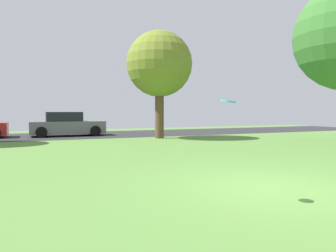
{
  "coord_description": "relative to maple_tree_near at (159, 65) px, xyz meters",
  "views": [
    {
      "loc": [
        -4.51,
        -5.15,
        1.59
      ],
      "look_at": [
        0.0,
        5.38,
        1.03
      ],
      "focal_mm": 34.32,
      "sensor_mm": 36.0,
      "label": 1
    }
  ],
  "objects": [
    {
      "name": "ground_plane",
      "position": [
        -2.27,
        -11.93,
        -4.2
      ],
      "size": [
        44.0,
        44.0,
        0.0
      ],
      "primitive_type": "plane",
      "color": "#547F38"
    },
    {
      "name": "road_strip",
      "position": [
        -2.27,
        4.07,
        -4.2
      ],
      "size": [
        44.0,
        6.4,
        0.01
      ],
      "primitive_type": "cube",
      "color": "#28282B",
      "rests_on": "ground_plane"
    },
    {
      "name": "maple_tree_near",
      "position": [
        0.0,
        0.0,
        0.0
      ],
      "size": [
        3.74,
        3.74,
        6.11
      ],
      "color": "brown",
      "rests_on": "ground_plane"
    },
    {
      "name": "frisbee_disc",
      "position": [
        -3.67,
        -12.43,
        -2.45
      ],
      "size": [
        0.38,
        0.38,
        0.06
      ],
      "color": "#2DB2E0"
    },
    {
      "name": "parked_car_grey",
      "position": [
        -4.72,
        3.76,
        -3.52
      ],
      "size": [
        4.44,
        1.97,
        1.5
      ],
      "color": "slate",
      "rests_on": "ground_plane"
    }
  ]
}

